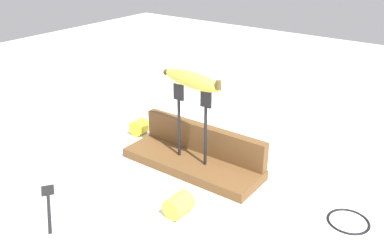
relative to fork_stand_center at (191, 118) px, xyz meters
The scene contains 9 objects.
ground_plane 0.13m from the fork_stand_center, 90.00° to the left, with size 3.00×3.00×0.00m, color white.
wooden_board 0.12m from the fork_stand_center, 90.00° to the left, with size 0.33×0.12×0.02m, color brown.
board_backstop 0.09m from the fork_stand_center, 90.00° to the left, with size 0.33×0.02×0.07m, color brown.
fork_stand_center is the anchor object (origin of this frame).
banana_raised_center 0.09m from the fork_stand_center, behind, with size 0.17×0.06×0.04m.
fork_fallen_near 0.34m from the fork_stand_center, 119.18° to the right, with size 0.15×0.11×0.01m.
banana_chunk_near 0.21m from the fork_stand_center, 61.30° to the right, with size 0.04×0.05×0.04m.
banana_chunk_far 0.25m from the fork_stand_center, 163.80° to the left, with size 0.04×0.04×0.04m.
wire_coil 0.38m from the fork_stand_center, ahead, with size 0.08×0.08×0.01m, color black.
Camera 1 is at (0.50, -0.68, 0.50)m, focal length 39.07 mm.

